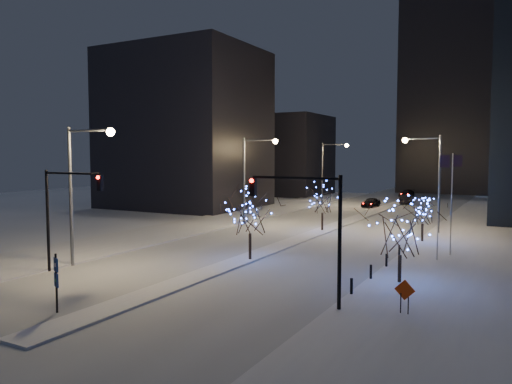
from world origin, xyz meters
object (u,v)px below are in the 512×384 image
Objects in this scene: car_near at (371,202)px; holiday_tree_plaza_far at (423,211)px; car_far at (407,193)px; holiday_tree_plaza_near at (400,230)px; street_lamp_w_mid at (252,168)px; street_lamp_east at (430,171)px; holiday_tree_median_far at (323,199)px; wayfinding_sign at (56,277)px; traffic_signal_east at (311,218)px; construction_sign at (405,293)px; street_lamp_w_near at (81,176)px; traffic_signal_west at (63,204)px; car_mid at (406,199)px; street_lamp_w_far at (329,165)px; holiday_tree_median_near at (250,213)px.

holiday_tree_plaza_far is (12.85, -29.01, 2.20)m from car_near.
car_far is 68.49m from holiday_tree_plaza_near.
car_far is at bearing 81.22° from street_lamp_w_mid.
street_lamp_east is 11.24m from holiday_tree_median_far.
street_lamp_w_mid reaches higher than wayfinding_sign.
traffic_signal_east is at bearing -93.88° from holiday_tree_plaza_far.
construction_sign is at bearing -60.67° from holiday_tree_median_far.
street_lamp_w_near reaches higher than car_far.
holiday_tree_median_far is (8.44, 26.04, -1.31)m from traffic_signal_west.
car_near is 0.85× the size of holiday_tree_median_far.
traffic_signal_east reaches higher than holiday_tree_plaza_far.
traffic_signal_east reaches higher than car_mid.
car_far is at bearing 72.19° from street_lamp_w_far.
traffic_signal_west is at bearing -132.97° from holiday_tree_median_near.
traffic_signal_east reaches higher than holiday_tree_median_far.
holiday_tree_median_near is at bearing -61.54° from street_lamp_w_mid.
traffic_signal_west is 30.63m from holiday_tree_plaza_far.
street_lamp_east is at bearing -65.62° from car_far.
traffic_signal_west reaches higher than car_near.
street_lamp_w_far is 3.28× the size of wayfinding_sign.
car_far is (0.85, 22.13, -0.07)m from car_near.
traffic_signal_west is 1.31× the size of holiday_tree_plaza_near.
street_lamp_w_far reaches higher than holiday_tree_median_far.
street_lamp_w_mid is 19.99m from holiday_tree_plaza_far.
car_near is 31.81m from holiday_tree_plaza_far.
construction_sign is (13.10, -7.75, -2.48)m from holiday_tree_median_near.
holiday_tree_plaza_far is at bearing 48.54° from street_lamp_w_near.
street_lamp_w_far is 1.00× the size of street_lamp_east.
holiday_tree_plaza_near is at bearing -42.18° from street_lamp_w_mid.
car_far is at bearing 91.75° from holiday_tree_median_near.
street_lamp_w_near is 51.76m from car_near.
street_lamp_w_near and street_lamp_w_far have the same top height.
street_lamp_w_near is 2.21× the size of car_far.
traffic_signal_west reaches higher than holiday_tree_plaza_far.
holiday_tree_median_far is (2.35, -26.98, 2.71)m from car_near.
car_mid is (9.94, 60.50, -3.95)m from traffic_signal_west.
holiday_tree_median_far is 27.84m from construction_sign.
wayfinding_sign is 1.77× the size of construction_sign.
street_lamp_w_near is 1.00× the size of street_lamp_east.
street_lamp_east is 3.28× the size of wayfinding_sign.
traffic_signal_west is at bearing -158.48° from holiday_tree_plaza_near.
car_mid is at bearing 103.85° from holiday_tree_plaza_far.
street_lamp_w_mid is 20.00m from holiday_tree_median_near.
holiday_tree_median_near is 15.89m from wayfinding_sign.
car_mid is at bearing 79.88° from street_lamp_w_near.
street_lamp_w_near is at bearing -163.88° from holiday_tree_plaza_near.
holiday_tree_median_near is 15.42m from construction_sign.
street_lamp_east is (19.02, 3.00, -0.05)m from street_lamp_w_mid.
holiday_tree_plaza_far is (12.00, -51.14, 2.27)m from car_far.
street_lamp_east is 28.86m from construction_sign.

